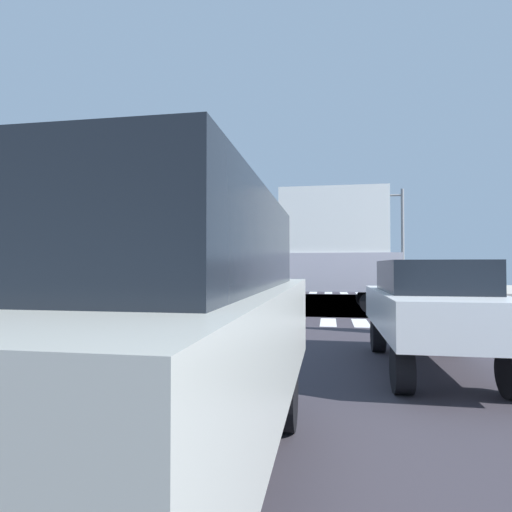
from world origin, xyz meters
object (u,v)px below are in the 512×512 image
suv_farside_2 (160,317)px  pickup_leading_1 (228,272)px  traffic_signal_mast (367,217)px  street_lamp (381,228)px  box_truck_queued_1 (282,259)px  sedan_crossing_1 (431,305)px  bank_building (107,262)px  box_truck_middle_2 (312,247)px  suv_nearside_1 (123,275)px  suv_trailing_3 (254,269)px

suv_farside_2 → pickup_leading_1: bearing=102.6°
traffic_signal_mast → street_lamp: bearing=78.9°
box_truck_queued_1 → pickup_leading_1: (-3.00, -13.42, -1.27)m
sedan_crossing_1 → bank_building: bearing=127.7°
traffic_signal_mast → sedan_crossing_1: traffic_signal_mast is taller
box_truck_middle_2 → suv_nearside_1: bearing=90.0°
suv_nearside_1 → bank_building: bearing=31.1°
suv_farside_2 → suv_trailing_3: size_ratio=1.00×
street_lamp → sedan_crossing_1: 33.34m
sedan_crossing_1 → box_truck_queued_1: box_truck_queued_1 is taller
street_lamp → suv_trailing_3: (-13.13, 6.05, -3.91)m
suv_farside_2 → pickup_leading_1: pickup_leading_1 is taller
bank_building → box_truck_queued_1: (15.18, 11.38, 0.44)m
traffic_signal_mast → pickup_leading_1: 12.77m
bank_building → box_truck_queued_1: size_ratio=1.94×
suv_nearside_1 → sedan_crossing_1: bearing=-132.2°
suv_nearside_1 → sedan_crossing_1: size_ratio=1.07×
bank_building → pickup_leading_1: (12.18, -2.04, -0.83)m
sedan_crossing_1 → box_truck_middle_2: box_truck_middle_2 is taller
traffic_signal_mast → suv_trailing_3: 21.32m
traffic_signal_mast → street_lamp: (2.36, 11.99, 0.30)m
suv_trailing_3 → suv_farside_2: bearing=99.1°
street_lamp → box_truck_middle_2: bearing=-103.4°
street_lamp → pickup_leading_1: size_ratio=1.76×
box_truck_queued_1 → sedan_crossing_1: bearing=99.9°
suv_farside_2 → street_lamp: bearing=80.7°
box_truck_middle_2 → suv_farside_2: bearing=177.6°
pickup_leading_1 → suv_trailing_3: 12.28m
suv_farside_2 → suv_trailing_3: bearing=99.1°
box_truck_middle_2 → sedan_crossing_1: bearing=-166.0°
sedan_crossing_1 → box_truck_queued_1: (-7.00, 40.11, 1.45)m
sedan_crossing_1 → suv_trailing_3: size_ratio=0.93×
box_truck_queued_1 → traffic_signal_mast: bearing=112.1°
suv_nearside_1 → box_truck_middle_2: 8.36m
box_truck_queued_1 → box_truck_middle_2: bearing=98.6°
suv_farside_2 → box_truck_queued_1: (-4.00, 44.72, 1.17)m
street_lamp → box_truck_middle_2: street_lamp is taller
street_lamp → suv_trailing_3: bearing=155.3°
box_truck_queued_1 → suv_trailing_3: size_ratio=1.57×
suv_trailing_3 → box_truck_queued_1: bearing=-159.3°
traffic_signal_mast → box_truck_middle_2: bearing=-105.8°
bank_building → sedan_crossing_1: (22.18, -28.74, -1.01)m
suv_farside_2 → sedan_crossing_1: 5.51m
bank_building → box_truck_queued_1: box_truck_queued_1 is taller
traffic_signal_mast → box_truck_queued_1: (-7.77, 19.17, -2.44)m
street_lamp → suv_trailing_3: street_lamp is taller
street_lamp → box_truck_queued_1: street_lamp is taller
sedan_crossing_1 → traffic_signal_mast: bearing=87.9°
traffic_signal_mast → box_truck_middle_2: traffic_signal_mast is taller
traffic_signal_mast → bank_building: traffic_signal_mast is taller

